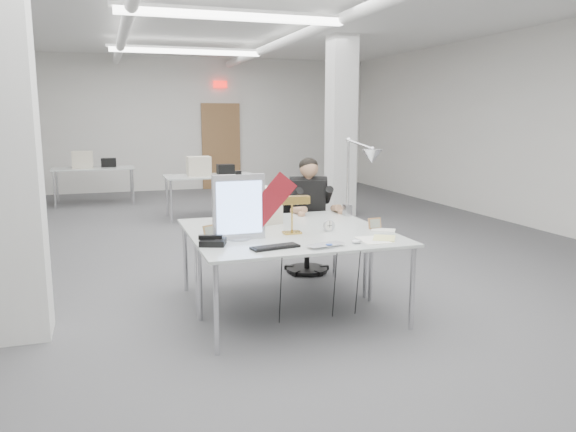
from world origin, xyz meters
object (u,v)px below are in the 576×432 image
(monitor, at_px, (239,207))
(laptop, at_px, (329,247))
(bankers_lamp, at_px, (292,214))
(beige_monitor, at_px, (258,206))
(architect_lamp, at_px, (358,171))
(desk_main, at_px, (304,242))
(seated_person, at_px, (309,197))
(office_chair, at_px, (307,231))
(desk_phone, at_px, (213,242))

(monitor, distance_m, laptop, 0.86)
(bankers_lamp, distance_m, beige_monitor, 0.61)
(bankers_lamp, bearing_deg, architect_lamp, 30.39)
(laptop, bearing_deg, desk_main, 94.38)
(desk_main, height_order, bankers_lamp, bankers_lamp)
(laptop, bearing_deg, bankers_lamp, 86.17)
(desk_main, height_order, seated_person, seated_person)
(bankers_lamp, bearing_deg, monitor, -166.78)
(office_chair, bearing_deg, desk_phone, -117.48)
(seated_person, xyz_separation_m, laptop, (-0.50, -1.84, -0.13))
(desk_phone, bearing_deg, architect_lamp, 41.91)
(office_chair, height_order, monitor, monitor)
(desk_main, height_order, office_chair, office_chair)
(desk_main, bearing_deg, architect_lamp, 41.33)
(seated_person, xyz_separation_m, bankers_lamp, (-0.61, -1.21, 0.03))
(desk_main, distance_m, monitor, 0.63)
(laptop, bearing_deg, architect_lamp, 41.74)
(monitor, height_order, beige_monitor, monitor)
(office_chair, relative_size, laptop, 3.13)
(desk_phone, relative_size, architect_lamp, 0.21)
(laptop, height_order, beige_monitor, beige_monitor)
(seated_person, bearing_deg, architect_lamp, -57.27)
(seated_person, height_order, monitor, seated_person)
(seated_person, distance_m, desk_phone, 2.00)
(desk_main, xyz_separation_m, architect_lamp, (0.85, 0.75, 0.51))
(seated_person, xyz_separation_m, architect_lamp, (0.25, -0.77, 0.35))
(office_chair, distance_m, architect_lamp, 1.15)
(architect_lamp, bearing_deg, beige_monitor, 153.22)
(monitor, height_order, architect_lamp, architect_lamp)
(beige_monitor, height_order, architect_lamp, architect_lamp)
(laptop, xyz_separation_m, architect_lamp, (0.75, 1.07, 0.48))
(seated_person, relative_size, architect_lamp, 0.92)
(office_chair, height_order, beige_monitor, beige_monitor)
(desk_main, xyz_separation_m, desk_phone, (-0.77, 0.07, 0.04))
(desk_phone, distance_m, architect_lamp, 1.82)
(monitor, relative_size, bankers_lamp, 1.57)
(seated_person, distance_m, monitor, 1.72)
(seated_person, bearing_deg, laptop, -90.19)
(architect_lamp, bearing_deg, desk_main, -156.83)
(laptop, xyz_separation_m, beige_monitor, (-0.26, 1.22, 0.16))
(office_chair, height_order, bankers_lamp, bankers_lamp)
(desk_main, bearing_deg, laptop, -72.40)
(desk_main, bearing_deg, seated_person, 68.31)
(desk_main, height_order, beige_monitor, beige_monitor)
(monitor, xyz_separation_m, desk_phone, (-0.26, -0.15, -0.26))
(office_chair, bearing_deg, architect_lamp, -58.28)
(desk_main, xyz_separation_m, laptop, (0.10, -0.32, 0.02))
(monitor, bearing_deg, beige_monitor, 61.80)
(desk_main, bearing_deg, monitor, 156.60)
(monitor, xyz_separation_m, laptop, (0.61, -0.54, -0.27))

